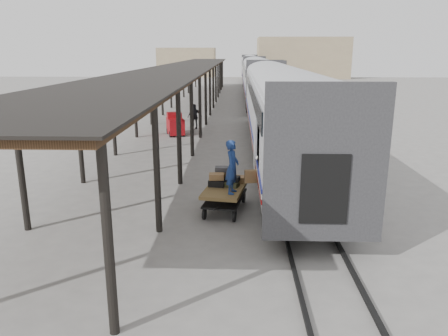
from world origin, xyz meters
The scene contains 11 objects.
ground centered at (0.00, 0.00, 0.00)m, with size 160.00×160.00×0.00m, color slate.
train centered at (3.19, 33.79, 2.69)m, with size 3.45×76.01×4.01m.
canopy centered at (-3.40, 24.00, 4.00)m, with size 4.90×64.30×4.15m.
rails centered at (3.20, 34.00, 0.06)m, with size 1.54×150.00×0.12m.
building_far centered at (14.00, 78.00, 4.00)m, with size 18.00×10.00×8.00m, color tan.
building_left centered at (-10.00, 82.00, 3.00)m, with size 12.00×8.00×6.00m, color tan.
baggage_cart centered at (0.62, -0.12, 0.65)m, with size 1.64×2.58×0.86m.
suitcase_stack centered at (0.60, 0.23, 1.06)m, with size 1.29×1.05×0.58m.
luggage_tug centered at (-3.06, 13.85, 0.66)m, with size 1.43×1.85×1.45m.
porter centered at (0.87, -0.77, 1.74)m, with size 0.64×0.42×1.76m, color navy.
pedestrian centered at (-1.99, 16.11, 0.89)m, with size 1.04×0.43×1.78m, color black.
Camera 1 is at (1.04, -14.38, 5.37)m, focal length 35.00 mm.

